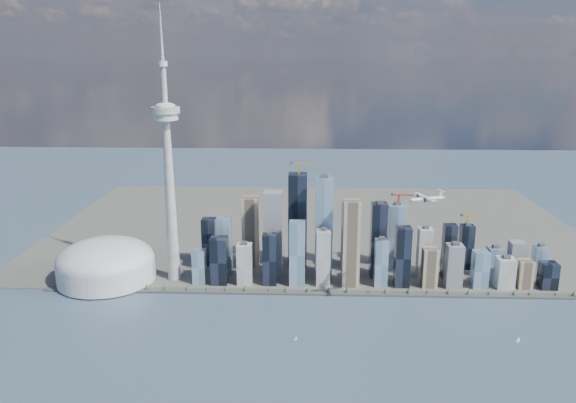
{
  "coord_description": "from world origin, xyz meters",
  "views": [
    {
      "loc": [
        -19.52,
        -781.48,
        462.21
      ],
      "look_at": [
        -58.78,
        260.0,
        186.45
      ],
      "focal_mm": 35.0,
      "sensor_mm": 36.0,
      "label": 1
    }
  ],
  "objects_px": {
    "needle_tower": "(169,170)",
    "dome_stadium": "(106,263)",
    "sailboat_west": "(296,338)",
    "sailboat_east": "(518,340)",
    "airplane": "(427,198)"
  },
  "relations": [
    {
      "from": "dome_stadium",
      "to": "sailboat_west",
      "type": "bearing_deg",
      "value": -30.56
    },
    {
      "from": "needle_tower",
      "to": "dome_stadium",
      "type": "bearing_deg",
      "value": -175.91
    },
    {
      "from": "dome_stadium",
      "to": "sailboat_east",
      "type": "xyz_separation_m",
      "value": [
        770.27,
        -228.61,
        -36.05
      ]
    },
    {
      "from": "needle_tower",
      "to": "dome_stadium",
      "type": "distance_m",
      "value": 241.4
    },
    {
      "from": "sailboat_west",
      "to": "dome_stadium",
      "type": "bearing_deg",
      "value": 141.89
    },
    {
      "from": "sailboat_east",
      "to": "needle_tower",
      "type": "bearing_deg",
      "value": 143.19
    },
    {
      "from": "airplane",
      "to": "sailboat_east",
      "type": "height_order",
      "value": "airplane"
    },
    {
      "from": "sailboat_west",
      "to": "needle_tower",
      "type": "bearing_deg",
      "value": 129.09
    },
    {
      "from": "needle_tower",
      "to": "dome_stadium",
      "type": "height_order",
      "value": "needle_tower"
    },
    {
      "from": "needle_tower",
      "to": "sailboat_west",
      "type": "xyz_separation_m",
      "value": [
        261.8,
        -247.26,
        -233.07
      ]
    },
    {
      "from": "dome_stadium",
      "to": "sailboat_east",
      "type": "bearing_deg",
      "value": -16.53
    },
    {
      "from": "needle_tower",
      "to": "sailboat_east",
      "type": "height_order",
      "value": "needle_tower"
    },
    {
      "from": "dome_stadium",
      "to": "airplane",
      "type": "relative_size",
      "value": 2.9
    },
    {
      "from": "needle_tower",
      "to": "sailboat_west",
      "type": "relative_size",
      "value": 63.77
    },
    {
      "from": "dome_stadium",
      "to": "sailboat_west",
      "type": "relative_size",
      "value": 23.17
    }
  ]
}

